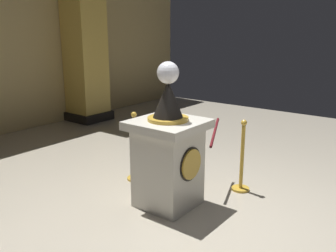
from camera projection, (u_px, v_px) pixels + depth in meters
The scene contains 6 objects.
ground_plane at pixel (199, 214), 4.29m from camera, with size 12.20×12.20×0.00m, color #B2A893.
pedestal_clock at pixel (168, 152), 4.37m from camera, with size 0.81×0.81×1.76m.
stanchion_near at pixel (242, 166), 4.86m from camera, with size 0.24×0.24×0.98m.
stanchion_far at pixel (135, 156), 5.21m from camera, with size 0.24×0.24×1.01m.
velvet_rope at pixel (187, 130), 4.92m from camera, with size 1.01×1.03×0.22m.
column_right at pixel (84, 35), 8.36m from camera, with size 0.91×0.91×4.02m.
Camera 1 is at (-3.30, -2.09, 2.09)m, focal length 38.90 mm.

